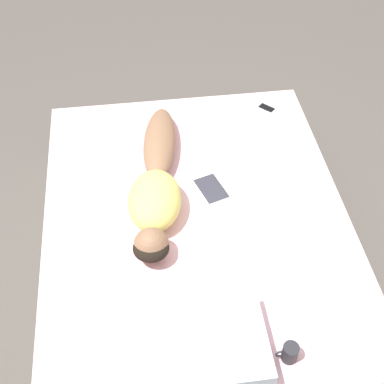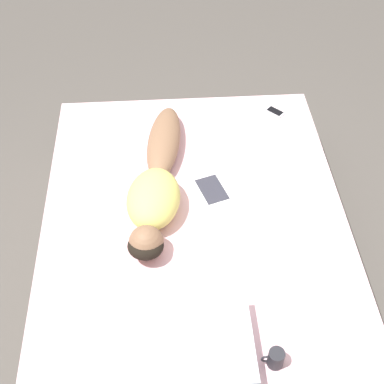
{
  "view_description": "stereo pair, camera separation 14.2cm",
  "coord_description": "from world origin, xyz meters",
  "px_view_note": "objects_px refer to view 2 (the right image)",
  "views": [
    {
      "loc": [
        0.29,
        1.99,
        2.84
      ],
      "look_at": [
        0.01,
        -0.13,
        0.56
      ],
      "focal_mm": 50.0,
      "sensor_mm": 36.0,
      "label": 1
    },
    {
      "loc": [
        0.15,
        2.0,
        2.84
      ],
      "look_at": [
        0.01,
        -0.13,
        0.56
      ],
      "focal_mm": 50.0,
      "sensor_mm": 36.0,
      "label": 2
    }
  ],
  "objects_px": {
    "coffee_mug": "(276,358)",
    "cell_phone": "(275,112)",
    "open_magazine": "(227,185)",
    "person": "(156,185)"
  },
  "relations": [
    {
      "from": "open_magazine",
      "to": "coffee_mug",
      "type": "xyz_separation_m",
      "value": [
        -0.09,
        1.14,
        0.05
      ]
    },
    {
      "from": "person",
      "to": "open_magazine",
      "type": "bearing_deg",
      "value": -164.65
    },
    {
      "from": "open_magazine",
      "to": "cell_phone",
      "type": "bearing_deg",
      "value": -139.05
    },
    {
      "from": "coffee_mug",
      "to": "cell_phone",
      "type": "xyz_separation_m",
      "value": [
        -0.32,
        -1.83,
        -0.05
      ]
    },
    {
      "from": "coffee_mug",
      "to": "person",
      "type": "bearing_deg",
      "value": -64.51
    },
    {
      "from": "open_magazine",
      "to": "cell_phone",
      "type": "xyz_separation_m",
      "value": [
        -0.41,
        -0.69,
        0.0
      ]
    },
    {
      "from": "person",
      "to": "open_magazine",
      "type": "xyz_separation_m",
      "value": [
        -0.43,
        -0.05,
        -0.09
      ]
    },
    {
      "from": "coffee_mug",
      "to": "open_magazine",
      "type": "bearing_deg",
      "value": -85.46
    },
    {
      "from": "cell_phone",
      "to": "open_magazine",
      "type": "bearing_deg",
      "value": 14.05
    },
    {
      "from": "open_magazine",
      "to": "coffee_mug",
      "type": "distance_m",
      "value": 1.15
    }
  ]
}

